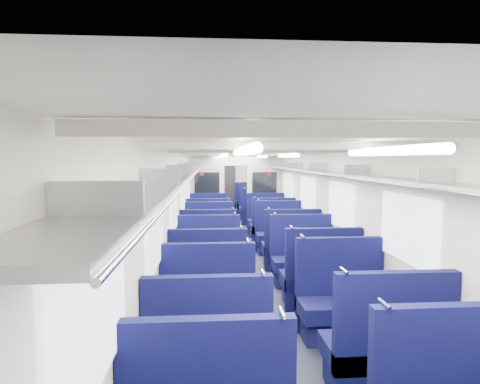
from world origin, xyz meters
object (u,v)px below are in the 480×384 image
(seat_9, at_px, (320,281))
(seat_23, at_px, (254,209))
(seat_17, at_px, (273,229))
(seat_12, at_px, (209,250))
(seat_8, at_px, (208,283))
(seat_24, at_px, (209,206))
(seat_14, at_px, (209,239))
(seat_21, at_px, (258,213))
(seat_19, at_px, (267,222))
(seat_5, at_px, (387,354))
(seat_4, at_px, (208,361))
(seat_20, at_px, (209,213))
(seat_16, at_px, (209,230))
(seat_27, at_px, (248,202))
(seat_11, at_px, (303,262))
(seat_6, at_px, (208,317))
(seat_15, at_px, (279,236))
(seat_22, at_px, (209,209))
(seat_26, at_px, (209,202))
(bulkhead, at_px, (236,191))
(seat_7, at_px, (342,306))
(seat_25, at_px, (251,205))
(end_door, at_px, (227,185))
(seat_18, at_px, (209,223))
(seat_13, at_px, (291,249))
(seat_10, at_px, (209,263))

(seat_9, xyz_separation_m, seat_23, (0.00, 8.88, 0.00))
(seat_17, bearing_deg, seat_12, -125.86)
(seat_8, xyz_separation_m, seat_24, (0.00, 9.98, 0.00))
(seat_14, height_order, seat_21, same)
(seat_17, relative_size, seat_23, 1.00)
(seat_19, bearing_deg, seat_5, -90.00)
(seat_4, relative_size, seat_20, 1.00)
(seat_16, height_order, seat_27, same)
(seat_14, height_order, seat_27, same)
(seat_5, xyz_separation_m, seat_17, (0.00, 6.85, 0.00))
(seat_11, bearing_deg, seat_8, -146.48)
(seat_6, distance_m, seat_20, 9.08)
(seat_15, bearing_deg, seat_8, -115.42)
(seat_11, bearing_deg, seat_20, 103.93)
(seat_16, relative_size, seat_22, 1.00)
(seat_12, xyz_separation_m, seat_16, (0.00, 2.23, 0.00))
(seat_21, bearing_deg, seat_26, 115.45)
(bulkhead, height_order, seat_15, bulkhead)
(seat_7, distance_m, seat_14, 4.71)
(seat_17, bearing_deg, seat_26, 103.83)
(bulkhead, height_order, seat_21, bulkhead)
(seat_8, bearing_deg, seat_25, 80.60)
(end_door, bearing_deg, seat_18, -96.89)
(seat_11, distance_m, seat_14, 2.80)
(seat_5, relative_size, seat_15, 1.00)
(seat_27, bearing_deg, seat_8, -98.45)
(seat_8, distance_m, seat_15, 3.87)
(seat_14, height_order, seat_26, same)
(seat_27, bearing_deg, seat_14, -101.98)
(seat_12, distance_m, seat_13, 1.66)
(seat_20, height_order, seat_23, same)
(seat_15, bearing_deg, seat_27, 90.00)
(seat_12, height_order, seat_18, same)
(seat_4, height_order, seat_27, same)
(bulkhead, relative_size, seat_13, 2.25)
(seat_4, distance_m, seat_6, 1.04)
(seat_9, xyz_separation_m, seat_17, (0.00, 4.57, 0.00))
(seat_5, distance_m, seat_25, 12.35)
(seat_18, distance_m, seat_26, 5.54)
(seat_13, bearing_deg, seat_24, 101.96)
(seat_12, distance_m, seat_20, 5.56)
(seat_11, bearing_deg, seat_5, -90.00)
(seat_15, bearing_deg, seat_20, 111.12)
(seat_10, bearing_deg, seat_26, 90.00)
(seat_13, xyz_separation_m, seat_20, (-1.66, 5.65, 0.00))
(seat_20, bearing_deg, seat_6, -90.00)
(seat_13, bearing_deg, seat_9, -90.00)
(seat_19, bearing_deg, seat_27, 90.00)
(seat_26, bearing_deg, seat_23, -55.62)
(seat_6, xyz_separation_m, seat_23, (1.66, 10.12, 0.00))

